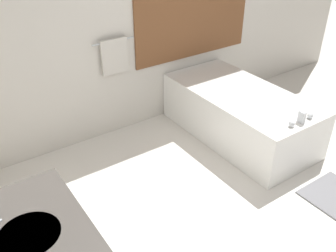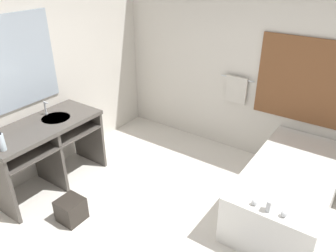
# 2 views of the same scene
# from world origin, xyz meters

# --- Properties ---
(ground_plane) EXTENTS (16.00, 16.00, 0.00)m
(ground_plane) POSITION_xyz_m (0.00, 0.00, 0.00)
(ground_plane) COLOR silver
(ground_plane) RESTS_ON ground
(wall_back_with_blinds) EXTENTS (7.40, 0.13, 2.70)m
(wall_back_with_blinds) POSITION_xyz_m (0.03, 2.23, 1.35)
(wall_back_with_blinds) COLOR silver
(wall_back_with_blinds) RESTS_ON ground_plane
(wall_left_with_mirror) EXTENTS (0.08, 7.40, 2.70)m
(wall_left_with_mirror) POSITION_xyz_m (-2.23, -0.00, 1.35)
(wall_left_with_mirror) COLOR silver
(wall_left_with_mirror) RESTS_ON ground_plane
(vanity_counter) EXTENTS (0.66, 1.41, 0.89)m
(vanity_counter) POSITION_xyz_m (-1.86, 0.01, 0.65)
(vanity_counter) COLOR #4C4742
(vanity_counter) RESTS_ON ground_plane
(sink_faucet) EXTENTS (0.09, 0.04, 0.18)m
(sink_faucet) POSITION_xyz_m (-2.04, 0.20, 0.98)
(sink_faucet) COLOR silver
(sink_faucet) RESTS_ON vanity_counter
(bathtub) EXTENTS (0.92, 1.86, 0.70)m
(bathtub) POSITION_xyz_m (0.84, 1.26, 0.32)
(bathtub) COLOR white
(bathtub) RESTS_ON ground_plane
(water_bottle_1) EXTENTS (0.06, 0.06, 0.21)m
(water_bottle_1) POSITION_xyz_m (-1.69, -0.60, 0.99)
(water_bottle_1) COLOR silver
(water_bottle_1) RESTS_ON vanity_counter
(waste_bin) EXTENTS (0.27, 0.27, 0.27)m
(waste_bin) POSITION_xyz_m (-1.13, -0.31, 0.14)
(waste_bin) COLOR #2D2823
(waste_bin) RESTS_ON ground_plane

